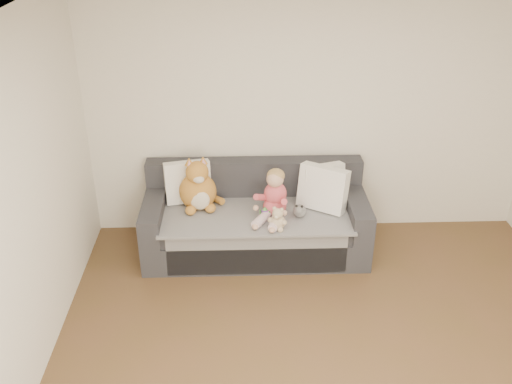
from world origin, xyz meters
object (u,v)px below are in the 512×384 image
toddler (274,197)px  plush_cat (198,189)px  sippy_cup (265,212)px  teddy_bear (278,220)px  sofa (255,222)px

toddler → plush_cat: 0.76m
plush_cat → sippy_cup: size_ratio=4.87×
sippy_cup → teddy_bear: bearing=-62.9°
sippy_cup → plush_cat: bearing=160.1°
sofa → toddler: (0.17, -0.16, 0.37)m
plush_cat → toddler: bearing=-26.1°
sofa → sippy_cup: size_ratio=19.08×
plush_cat → teddy_bear: plush_cat is taller
sofa → plush_cat: 0.67m
sofa → sippy_cup: sofa is taller
teddy_bear → sippy_cup: teddy_bear is taller
plush_cat → teddy_bear: size_ratio=2.41×
plush_cat → teddy_bear: 0.88m
sofa → plush_cat: size_ratio=3.92×
teddy_bear → sippy_cup: (-0.11, 0.21, -0.03)m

